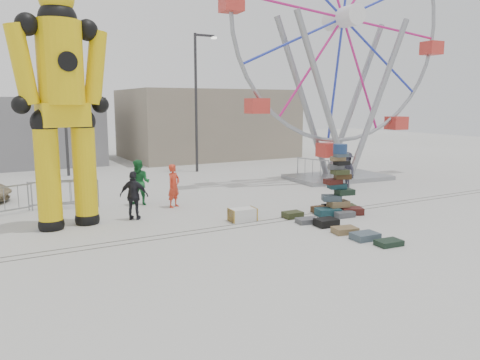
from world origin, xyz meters
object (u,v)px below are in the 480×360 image
crash_test_dummy (62,97)px  lamp_post_right (197,95)px  pedestrian_red (174,186)px  pedestrian_black (134,196)px  steamer_trunk (242,215)px  barricade_wheel_back (313,169)px  barricade_wheel_front (339,178)px  suitcase_tower (338,195)px  ferris_wheel (342,40)px  lamp_post_left (66,95)px  barricade_dummy_a (4,201)px  barricade_dummy_b (56,194)px  pedestrian_grey (347,170)px  pedestrian_green (139,183)px  barricade_dummy_c (71,194)px

crash_test_dummy → lamp_post_right: bearing=37.5°
pedestrian_red → pedestrian_black: bearing=-178.5°
steamer_trunk → barricade_wheel_back: bearing=42.0°
barricade_wheel_back → barricade_wheel_front: bearing=-34.3°
pedestrian_red → lamp_post_right: bearing=29.7°
lamp_post_right → suitcase_tower: lamp_post_right is taller
barricade_wheel_front → barricade_wheel_back: same height
crash_test_dummy → ferris_wheel: bearing=3.3°
lamp_post_left → barricade_wheel_back: size_ratio=4.00×
barricade_dummy_a → pedestrian_black: size_ratio=1.17×
crash_test_dummy → steamer_trunk: size_ratio=8.68×
barricade_dummy_a → barricade_dummy_b: same height
steamer_trunk → barricade_dummy_a: bearing=149.7°
barricade_dummy_b → pedestrian_grey: (12.82, -2.18, 0.32)m
barricade_dummy_b → pedestrian_grey: 13.01m
barricade_wheel_back → pedestrian_grey: (-0.33, -3.04, 0.32)m
ferris_wheel → pedestrian_green: ferris_wheel is taller
lamp_post_left → barricade_wheel_back: lamp_post_left is taller
barricade_wheel_front → barricade_wheel_back: 3.44m
barricade_dummy_a → pedestrian_green: 4.88m
ferris_wheel → pedestrian_red: 12.23m
barricade_wheel_back → pedestrian_green: pedestrian_green is taller
pedestrian_green → pedestrian_grey: size_ratio=1.04×
crash_test_dummy → pedestrian_red: 5.42m
lamp_post_left → crash_test_dummy: 11.70m
crash_test_dummy → barricade_dummy_b: 4.85m
ferris_wheel → steamer_trunk: size_ratio=15.98×
lamp_post_right → pedestrian_red: lamp_post_right is taller
barricade_dummy_b → crash_test_dummy: bearing=-87.7°
barricade_dummy_a → barricade_dummy_b: (1.84, 0.47, 0.00)m
barricade_wheel_front → pedestrian_red: size_ratio=1.18×
steamer_trunk → barricade_dummy_c: 6.90m
barricade_dummy_a → barricade_dummy_b: size_ratio=1.00×
barricade_dummy_c → pedestrian_grey: size_ratio=1.15×
barricade_wheel_back → pedestrian_black: (-11.05, -4.18, 0.31)m
lamp_post_right → pedestrian_green: (-5.88, -7.44, -3.57)m
suitcase_tower → barricade_dummy_c: suitcase_tower is taller
barricade_dummy_b → barricade_wheel_back: (13.16, 0.87, 0.00)m
barricade_wheel_front → pedestrian_grey: pedestrian_grey is taller
lamp_post_right → crash_test_dummy: (-8.92, -9.54, -0.26)m
suitcase_tower → lamp_post_left: bearing=131.8°
steamer_trunk → pedestrian_green: (-2.34, 4.22, 0.70)m
barricade_wheel_front → pedestrian_black: pedestrian_black is taller
suitcase_tower → ferris_wheel: (5.33, 6.16, 6.54)m
pedestrian_grey → crash_test_dummy: bearing=-79.6°
steamer_trunk → barricade_dummy_b: bearing=138.9°
pedestrian_grey → pedestrian_red: bearing=-84.6°
pedestrian_red → suitcase_tower: bearing=-70.1°
barricade_dummy_a → pedestrian_red: bearing=-34.9°
barricade_wheel_back → pedestrian_grey: size_ratio=1.15×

